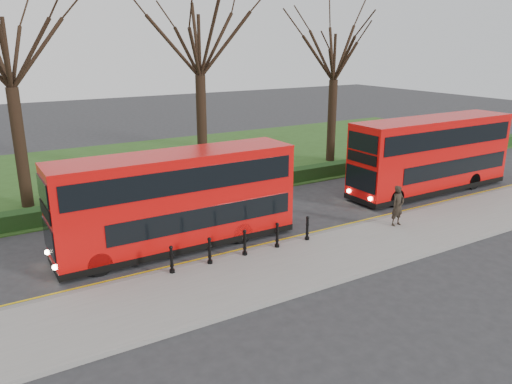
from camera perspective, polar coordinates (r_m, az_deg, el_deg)
ground at (r=21.68m, az=0.61°, el=-5.41°), size 120.00×120.00×0.00m
pavement at (r=19.37m, az=5.34°, el=-8.05°), size 60.00×4.00×0.15m
kerb at (r=20.87m, az=2.07°, el=-6.10°), size 60.00×0.25×0.16m
grass_verge at (r=34.72m, az=-12.57°, el=2.79°), size 60.00×18.00×0.06m
hedge at (r=27.23m, az=-6.95°, el=0.04°), size 60.00×0.90×0.80m
yellow_line_outer at (r=21.13m, az=1.62°, el=-6.01°), size 60.00×0.10×0.01m
yellow_line_inner at (r=21.28m, az=1.32°, el=-5.83°), size 60.00×0.10×0.01m
tree_left at (r=27.17m, az=-26.68°, el=14.79°), size 7.09×7.09×11.08m
tree_mid at (r=29.83m, az=-6.53°, el=17.02°), size 7.36×7.36×11.51m
tree_right at (r=35.25m, az=8.99°, el=15.52°), size 6.64×6.64×10.37m
bollard_row at (r=19.60m, az=-1.30°, el=-5.84°), size 6.25×0.15×1.00m
bus_lead at (r=20.48m, az=-9.01°, el=-1.02°), size 9.98×2.29×3.97m
bus_rear at (r=29.67m, az=19.40°, el=3.99°), size 10.49×2.41×4.17m
pedestrian at (r=23.47m, az=15.90°, el=-1.51°), size 0.69×0.46×1.86m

